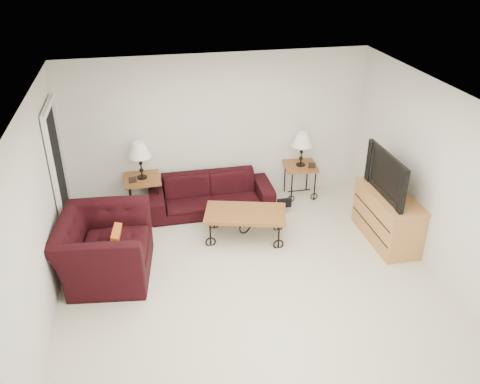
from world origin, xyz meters
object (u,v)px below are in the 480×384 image
(sofa, at_px, (211,194))
(armchair, at_px, (104,248))
(lamp_left, at_px, (140,160))
(side_table_left, at_px, (144,195))
(television, at_px, (393,174))
(backpack, at_px, (282,197))
(side_table_right, at_px, (300,181))
(coffee_table, at_px, (245,225))
(tv_stand, at_px, (387,217))
(lamp_right, at_px, (302,149))

(sofa, xyz_separation_m, armchair, (-1.66, -1.44, 0.13))
(lamp_left, bearing_deg, sofa, -9.37)
(side_table_left, xyz_separation_m, lamp_left, (0.00, 0.00, 0.62))
(television, height_order, backpack, television)
(side_table_right, xyz_separation_m, coffee_table, (-1.22, -1.13, -0.07))
(sofa, xyz_separation_m, tv_stand, (2.44, -1.41, 0.09))
(television, distance_m, backpack, 1.93)
(backpack, bearing_deg, sofa, 177.88)
(lamp_right, height_order, coffee_table, lamp_right)
(side_table_right, distance_m, tv_stand, 1.81)
(sofa, height_order, armchair, armchair)
(side_table_right, relative_size, armchair, 0.45)
(lamp_left, xyz_separation_m, tv_stand, (3.53, -1.59, -0.55))
(lamp_right, bearing_deg, lamp_left, 180.00)
(sofa, relative_size, tv_stand, 1.59)
(side_table_left, height_order, television, television)
(sofa, relative_size, backpack, 4.33)
(coffee_table, bearing_deg, backpack, 42.28)
(lamp_left, relative_size, television, 0.54)
(lamp_right, relative_size, armchair, 0.45)
(coffee_table, distance_m, armchair, 2.10)
(side_table_left, relative_size, armchair, 0.47)
(television, bearing_deg, armchair, -89.51)
(lamp_right, bearing_deg, television, -62.31)
(side_table_right, bearing_deg, coffee_table, -137.16)
(lamp_left, distance_m, lamp_right, 2.68)
(tv_stand, bearing_deg, coffee_table, 167.50)
(side_table_left, height_order, coffee_table, side_table_left)
(television, xyz_separation_m, backpack, (-1.26, 1.18, -0.86))
(lamp_right, bearing_deg, backpack, -136.16)
(side_table_right, bearing_deg, lamp_right, 0.00)
(armchair, bearing_deg, coffee_table, -69.06)
(side_table_left, relative_size, lamp_right, 1.05)
(backpack, bearing_deg, lamp_left, 178.84)
(lamp_left, bearing_deg, lamp_right, 0.00)
(side_table_right, xyz_separation_m, lamp_left, (-2.68, 0.00, 0.64))
(sofa, bearing_deg, coffee_table, -68.55)
(armchair, bearing_deg, sofa, -41.74)
(side_table_right, height_order, coffee_table, side_table_right)
(lamp_left, distance_m, television, 3.86)
(lamp_left, bearing_deg, television, -24.32)
(side_table_right, xyz_separation_m, lamp_right, (0.00, 0.00, 0.59))
(tv_stand, bearing_deg, armchair, -179.51)
(side_table_left, relative_size, lamp_left, 1.00)
(side_table_right, xyz_separation_m, tv_stand, (0.85, -1.59, 0.09))
(armchair, bearing_deg, side_table_left, -12.08)
(side_table_right, distance_m, coffee_table, 1.66)
(sofa, bearing_deg, side_table_left, 170.63)
(side_table_left, xyz_separation_m, coffee_table, (1.46, -1.13, -0.09))
(sofa, bearing_deg, tv_stand, -29.95)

